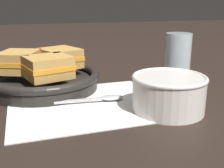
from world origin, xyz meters
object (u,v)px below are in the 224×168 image
spoon (103,98)px  sandwich_near_right (19,62)px  soup_bowl (169,91)px  sandwich_far_left (48,67)px  sandwich_near_left (60,58)px  skillet (44,80)px  drinking_glass (178,59)px

spoon → sandwich_near_right: sandwich_near_right is taller
soup_bowl → sandwich_far_left: 0.25m
sandwich_far_left → spoon: bearing=-31.7°
sandwich_near_left → skillet: bearing=-141.0°
soup_bowl → sandwich_near_left: 0.29m
skillet → sandwich_far_left: (0.01, -0.05, 0.04)m
soup_bowl → sandwich_far_left: (-0.21, 0.14, 0.03)m
sandwich_near_left → sandwich_far_left: (-0.03, -0.09, 0.00)m
drinking_glass → soup_bowl: bearing=-122.9°
spoon → sandwich_near_right: 0.22m
spoon → sandwich_far_left: 0.13m
sandwich_far_left → skillet: bearing=99.0°
sandwich_near_left → drinking_glass: size_ratio=0.94×
drinking_glass → spoon: bearing=-160.2°
skillet → sandwich_near_left: sandwich_near_left is taller
spoon → drinking_glass: drinking_glass is taller
soup_bowl → sandwich_near_left: sandwich_near_left is taller
soup_bowl → sandwich_near_right: (-0.27, 0.22, 0.03)m
spoon → sandwich_far_left: bearing=151.3°
soup_bowl → drinking_glass: size_ratio=1.10×
skillet → drinking_glass: (0.32, -0.04, 0.04)m
skillet → sandwich_near_right: (-0.05, 0.02, 0.04)m
spoon → soup_bowl: bearing=-33.8°
soup_bowl → skillet: bearing=137.8°
sandwich_near_left → sandwich_near_right: same height
drinking_glass → sandwich_near_right: bearing=170.2°
spoon → drinking_glass: (0.21, 0.07, 0.05)m
soup_bowl → sandwich_near_right: size_ratio=1.21×
sandwich_near_right → drinking_glass: drinking_glass is taller
spoon → sandwich_far_left: (-0.10, 0.06, 0.06)m
spoon → drinking_glass: 0.22m
skillet → sandwich_far_left: size_ratio=2.29×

